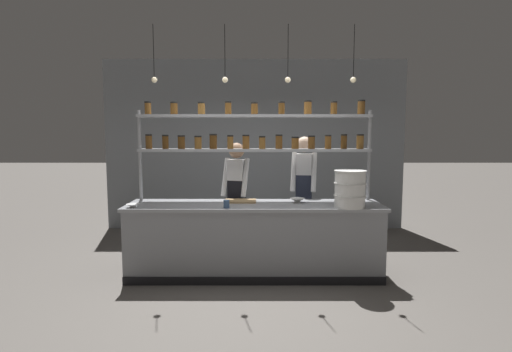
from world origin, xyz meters
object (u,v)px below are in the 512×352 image
at_px(spice_shelf_unit, 256,136).
at_px(chef_center, 305,188).
at_px(container_stack, 351,189).
at_px(serving_cup_front, 228,204).
at_px(cutting_board, 242,201).
at_px(chef_left, 238,194).
at_px(prep_bowl_near_left, 134,206).
at_px(prep_bowl_center_front, 299,200).

distance_m(spice_shelf_unit, chef_center, 1.09).
distance_m(container_stack, serving_cup_front, 1.49).
bearing_deg(container_stack, cutting_board, 164.04).
bearing_deg(cutting_board, chef_center, 33.11).
height_order(spice_shelf_unit, container_stack, spice_shelf_unit).
relative_size(chef_left, prep_bowl_near_left, 10.42).
xyz_separation_m(container_stack, serving_cup_front, (-1.48, -0.05, -0.17)).
xyz_separation_m(container_stack, prep_bowl_near_left, (-2.60, -0.02, -0.20)).
bearing_deg(container_stack, chef_left, 150.58).
bearing_deg(cutting_board, chef_left, 99.67).
relative_size(prep_bowl_near_left, serving_cup_front, 1.67).
distance_m(chef_center, cutting_board, 1.07).
bearing_deg(cutting_board, container_stack, -15.96).
bearing_deg(prep_bowl_center_front, prep_bowl_near_left, -169.98).
height_order(container_stack, cutting_board, container_stack).
bearing_deg(prep_bowl_near_left, container_stack, 0.36).
bearing_deg(prep_bowl_center_front, chef_left, 150.78).
bearing_deg(serving_cup_front, chef_left, 84.49).
xyz_separation_m(prep_bowl_center_front, serving_cup_front, (-0.88, -0.39, 0.02)).
bearing_deg(prep_bowl_center_front, serving_cup_front, -156.33).
bearing_deg(prep_bowl_center_front, chef_center, 75.80).
height_order(container_stack, prep_bowl_near_left, container_stack).
bearing_deg(prep_bowl_near_left, spice_shelf_unit, 21.88).
bearing_deg(prep_bowl_center_front, cutting_board, 176.80).
height_order(spice_shelf_unit, prep_bowl_near_left, spice_shelf_unit).
distance_m(chef_center, container_stack, 1.06).
height_order(chef_left, prep_bowl_center_front, chef_left).
xyz_separation_m(container_stack, prep_bowl_center_front, (-0.59, 0.34, -0.20)).
distance_m(spice_shelf_unit, chef_left, 0.87).
distance_m(prep_bowl_center_front, serving_cup_front, 0.96).
bearing_deg(container_stack, prep_bowl_center_front, 150.30).
height_order(prep_bowl_center_front, serving_cup_front, serving_cup_front).
bearing_deg(chef_left, serving_cup_front, -79.39).
height_order(chef_center, cutting_board, chef_center).
height_order(chef_left, serving_cup_front, chef_left).
bearing_deg(cutting_board, prep_bowl_center_front, -3.20).
height_order(chef_center, prep_bowl_near_left, chef_center).
xyz_separation_m(chef_left, cutting_board, (0.07, -0.41, -0.03)).
distance_m(chef_center, serving_cup_front, 1.45).
bearing_deg(chef_center, serving_cup_front, -124.06).
distance_m(spice_shelf_unit, prep_bowl_center_front, 1.01).
xyz_separation_m(spice_shelf_unit, container_stack, (1.14, -0.57, -0.62)).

